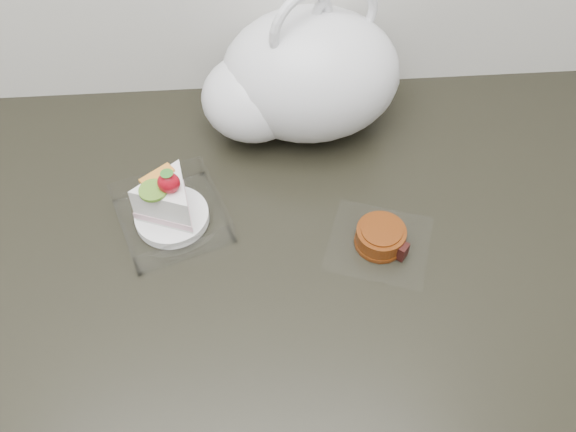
# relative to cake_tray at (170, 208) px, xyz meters

# --- Properties ---
(counter) EXTENTS (2.04, 0.64, 0.90)m
(counter) POSITION_rel_cake_tray_xyz_m (-0.00, -0.02, -0.48)
(counter) COLOR black
(counter) RESTS_ON ground
(cake_tray) EXTENTS (0.18, 0.18, 0.11)m
(cake_tray) POSITION_rel_cake_tray_xyz_m (0.00, 0.00, 0.00)
(cake_tray) COLOR white
(cake_tray) RESTS_ON counter
(mooncake_wrap) EXTENTS (0.17, 0.17, 0.03)m
(mooncake_wrap) POSITION_rel_cake_tray_xyz_m (0.29, -0.06, -0.02)
(mooncake_wrap) COLOR white
(mooncake_wrap) RESTS_ON counter
(plastic_bag) EXTENTS (0.36, 0.31, 0.25)m
(plastic_bag) POSITION_rel_cake_tray_xyz_m (0.20, 0.18, 0.07)
(plastic_bag) COLOR silver
(plastic_bag) RESTS_ON counter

